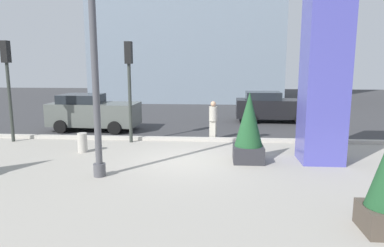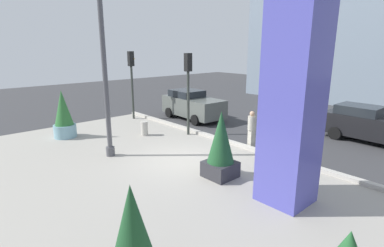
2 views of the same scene
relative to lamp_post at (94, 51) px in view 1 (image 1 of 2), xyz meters
name	(u,v)px [view 1 (image 1 of 2)]	position (x,y,z in m)	size (l,w,h in m)	color
ground_plane	(195,137)	(2.47, 5.93, -3.71)	(60.00, 60.00, 0.00)	#38383A
plaza_pavement	(181,179)	(2.47, -0.07, -3.71)	(18.00, 10.00, 0.02)	#9E998E
curb_strip	(194,139)	(2.47, 5.05, -3.63)	(18.00, 0.24, 0.16)	#B7B2A8
lamp_post	(94,51)	(0.00, 0.00, 0.00)	(0.44, 0.44, 7.60)	#4C4C51
art_pillar_blue	(324,75)	(7.03, 2.16, -0.75)	(1.37, 1.37, 5.92)	#4C4CAD
potted_plant_near_left	(249,129)	(4.57, 1.93, -2.55)	(1.02, 1.02, 2.41)	#2D2D33
concrete_bollard	(82,143)	(-1.60, 2.76, -3.33)	(0.36, 0.36, 0.75)	#B2ADA3
traffic_light_corner	(129,75)	(-0.18, 4.58, -0.84)	(0.28, 0.42, 4.23)	#333833
traffic_light_far_side	(8,74)	(-5.30, 4.34, -0.81)	(0.28, 0.42, 4.27)	#333833
car_far_lane	(272,107)	(6.63, 10.37, -2.84)	(4.33, 2.01, 1.73)	black
car_curb_east	(93,112)	(-2.76, 7.18, -2.80)	(4.45, 2.27, 1.81)	#565B56
pedestrian_on_sidewalk	(213,118)	(3.31, 5.37, -2.75)	(0.45, 0.45, 1.72)	#B2AD9E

